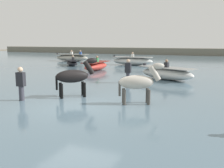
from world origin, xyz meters
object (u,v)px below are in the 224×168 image
object	(u,v)px
boat_far_inshore	(133,61)
boat_mid_outer	(72,58)
person_wading_close	(128,73)
person_spectator_far	(21,86)
horse_lead_pinto	(138,83)
horse_trailing_black	(74,77)
boat_near_port	(96,66)
boat_distant_east	(72,63)
boat_far_offshore	(167,73)

from	to	relation	value
boat_far_inshore	boat_mid_outer	xyz separation A→B (m)	(-8.12, 1.86, 0.01)
boat_mid_outer	person_wading_close	world-z (taller)	person_wading_close
person_spectator_far	horse_lead_pinto	bearing A→B (deg)	16.85
horse_lead_pinto	person_spectator_far	xyz separation A→B (m)	(-4.32, -1.31, -0.21)
horse_trailing_black	boat_near_port	size ratio (longest dim) A/B	0.60
boat_distant_east	horse_lead_pinto	bearing A→B (deg)	-48.86
boat_far_offshore	boat_far_inshore	xyz separation A→B (m)	(-5.06, 8.30, 0.02)
boat_near_port	horse_trailing_black	bearing A→B (deg)	-67.88
boat_near_port	person_wading_close	bearing A→B (deg)	-47.35
boat_mid_outer	person_wading_close	xyz separation A→B (m)	(11.49, -12.32, 0.15)
boat_mid_outer	person_wading_close	size ratio (longest dim) A/B	2.50
person_spectator_far	person_wading_close	bearing A→B (deg)	68.30
boat_near_port	boat_mid_outer	world-z (taller)	boat_mid_outer
boat_distant_east	boat_near_port	size ratio (longest dim) A/B	0.77
boat_mid_outer	person_spectator_far	world-z (taller)	person_spectator_far
horse_lead_pinto	boat_mid_outer	world-z (taller)	horse_lead_pinto
boat_far_inshore	person_spectator_far	size ratio (longest dim) A/B	2.46
boat_mid_outer	boat_distant_east	bearing A→B (deg)	-57.64
horse_lead_pinto	boat_distant_east	xyz separation A→B (m)	(-10.55, 12.08, -0.52)
boat_far_offshore	boat_mid_outer	xyz separation A→B (m)	(-13.18, 10.16, 0.03)
boat_distant_east	boat_far_offshore	bearing A→B (deg)	-28.21
boat_far_offshore	boat_mid_outer	distance (m)	16.64
horse_trailing_black	person_wading_close	distance (m)	4.42
horse_trailing_black	boat_far_inshore	world-z (taller)	horse_trailing_black
horse_lead_pinto	person_wading_close	size ratio (longest dim) A/B	1.12
horse_lead_pinto	boat_near_port	world-z (taller)	horse_lead_pinto
boat_near_port	boat_mid_outer	bearing A→B (deg)	133.22
horse_trailing_black	boat_distant_east	size ratio (longest dim) A/B	0.77
boat_far_offshore	person_spectator_far	size ratio (longest dim) A/B	2.34
horse_lead_pinto	boat_far_offshore	world-z (taller)	horse_lead_pinto
boat_far_offshore	person_spectator_far	distance (m)	8.86
horse_trailing_black	person_spectator_far	xyz separation A→B (m)	(-1.52, -1.41, -0.27)
horse_trailing_black	horse_lead_pinto	bearing A→B (deg)	-1.98
boat_far_inshore	horse_lead_pinto	bearing A→B (deg)	-70.07
boat_distant_east	horse_trailing_black	bearing A→B (deg)	-57.10
horse_lead_pinto	person_wading_close	distance (m)	4.89
boat_mid_outer	person_spectator_far	bearing A→B (deg)	-63.02
boat_distant_east	boat_mid_outer	size ratio (longest dim) A/B	0.61
boat_distant_east	boat_near_port	xyz separation A→B (m)	(3.99, -2.72, 0.09)
boat_far_offshore	person_spectator_far	world-z (taller)	person_spectator_far
horse_lead_pinto	person_spectator_far	bearing A→B (deg)	-163.15
boat_near_port	person_wading_close	distance (m)	6.69
boat_far_inshore	boat_distant_east	bearing A→B (deg)	-151.25
boat_mid_outer	horse_lead_pinto	bearing A→B (deg)	-51.11
boat_mid_outer	boat_far_inshore	bearing A→B (deg)	-12.91
person_wading_close	boat_far_offshore	bearing A→B (deg)	52.04
boat_distant_east	boat_far_inshore	xyz separation A→B (m)	(5.15, 2.82, 0.14)
boat_far_offshore	boat_distant_east	size ratio (longest dim) A/B	1.55
person_spectator_far	boat_near_port	bearing A→B (deg)	101.88
horse_trailing_black	boat_far_inshore	size ratio (longest dim) A/B	0.48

